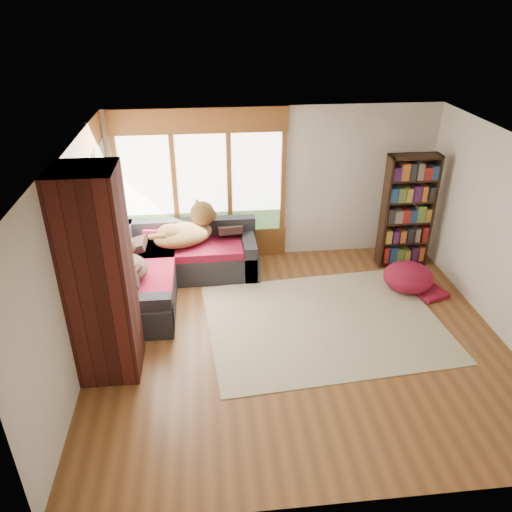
{
  "coord_description": "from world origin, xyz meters",
  "views": [
    {
      "loc": [
        -1.14,
        -5.38,
        4.19
      ],
      "look_at": [
        -0.5,
        0.64,
        0.95
      ],
      "focal_mm": 35.0,
      "sensor_mm": 36.0,
      "label": 1
    }
  ],
  "objects_px": {
    "sectional_sofa": "(159,265)",
    "brick_chimney": "(99,278)",
    "pouf": "(409,276)",
    "area_rug": "(324,322)",
    "dog_tan": "(188,228)",
    "dog_brindle": "(129,261)",
    "bookshelf": "(407,212)"
  },
  "relations": [
    {
      "from": "sectional_sofa",
      "to": "brick_chimney",
      "type": "bearing_deg",
      "value": -99.02
    },
    {
      "from": "sectional_sofa",
      "to": "pouf",
      "type": "xyz_separation_m",
      "value": [
        3.91,
        -0.63,
        -0.08
      ]
    },
    {
      "from": "brick_chimney",
      "to": "area_rug",
      "type": "xyz_separation_m",
      "value": [
        2.84,
        0.66,
        -1.29
      ]
    },
    {
      "from": "dog_tan",
      "to": "dog_brindle",
      "type": "height_order",
      "value": "dog_tan"
    },
    {
      "from": "bookshelf",
      "to": "brick_chimney",
      "type": "bearing_deg",
      "value": -153.7
    },
    {
      "from": "brick_chimney",
      "to": "dog_brindle",
      "type": "distance_m",
      "value": 1.5
    },
    {
      "from": "brick_chimney",
      "to": "bookshelf",
      "type": "distance_m",
      "value": 5.08
    },
    {
      "from": "sectional_sofa",
      "to": "pouf",
      "type": "relative_size",
      "value": 2.84
    },
    {
      "from": "area_rug",
      "to": "bookshelf",
      "type": "xyz_separation_m",
      "value": [
        1.7,
        1.59,
        0.96
      ]
    },
    {
      "from": "pouf",
      "to": "dog_brindle",
      "type": "distance_m",
      "value": 4.28
    },
    {
      "from": "sectional_sofa",
      "to": "area_rug",
      "type": "relative_size",
      "value": 0.67
    },
    {
      "from": "sectional_sofa",
      "to": "dog_tan",
      "type": "relative_size",
      "value": 1.88
    },
    {
      "from": "pouf",
      "to": "brick_chimney",
      "type": "bearing_deg",
      "value": -161.93
    },
    {
      "from": "area_rug",
      "to": "bookshelf",
      "type": "distance_m",
      "value": 2.52
    },
    {
      "from": "sectional_sofa",
      "to": "dog_brindle",
      "type": "xyz_separation_m",
      "value": [
        -0.34,
        -0.65,
        0.45
      ]
    },
    {
      "from": "dog_tan",
      "to": "dog_brindle",
      "type": "relative_size",
      "value": 1.34
    },
    {
      "from": "bookshelf",
      "to": "dog_brindle",
      "type": "height_order",
      "value": "bookshelf"
    },
    {
      "from": "sectional_sofa",
      "to": "bookshelf",
      "type": "bearing_deg",
      "value": 6.02
    },
    {
      "from": "brick_chimney",
      "to": "pouf",
      "type": "bearing_deg",
      "value": 18.07
    },
    {
      "from": "brick_chimney",
      "to": "sectional_sofa",
      "type": "height_order",
      "value": "brick_chimney"
    },
    {
      "from": "brick_chimney",
      "to": "dog_tan",
      "type": "bearing_deg",
      "value": 67.74
    },
    {
      "from": "area_rug",
      "to": "dog_brindle",
      "type": "bearing_deg",
      "value": 164.89
    },
    {
      "from": "sectional_sofa",
      "to": "bookshelf",
      "type": "xyz_separation_m",
      "value": [
        4.09,
        0.2,
        0.66
      ]
    },
    {
      "from": "pouf",
      "to": "dog_brindle",
      "type": "bearing_deg",
      "value": -179.68
    },
    {
      "from": "brick_chimney",
      "to": "area_rug",
      "type": "height_order",
      "value": "brick_chimney"
    },
    {
      "from": "sectional_sofa",
      "to": "dog_tan",
      "type": "height_order",
      "value": "dog_tan"
    },
    {
      "from": "dog_brindle",
      "to": "brick_chimney",
      "type": "bearing_deg",
      "value": 159.28
    },
    {
      "from": "area_rug",
      "to": "bookshelf",
      "type": "relative_size",
      "value": 1.7
    },
    {
      "from": "pouf",
      "to": "dog_tan",
      "type": "xyz_separation_m",
      "value": [
        -3.42,
        0.87,
        0.6
      ]
    },
    {
      "from": "brick_chimney",
      "to": "pouf",
      "type": "xyz_separation_m",
      "value": [
        4.35,
        1.42,
        -1.08
      ]
    },
    {
      "from": "dog_brindle",
      "to": "dog_tan",
      "type": "bearing_deg",
      "value": -59.65
    },
    {
      "from": "dog_brindle",
      "to": "sectional_sofa",
      "type": "bearing_deg",
      "value": -44.38
    }
  ]
}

